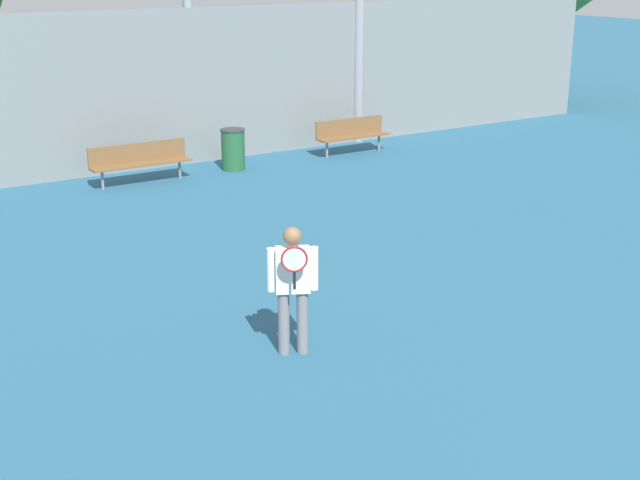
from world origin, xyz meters
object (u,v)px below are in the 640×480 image
(bench_courtside_far, at_px, (351,132))
(tennis_player, at_px, (293,282))
(bench_courtside_near, at_px, (140,159))
(trash_bin, at_px, (233,149))

(bench_courtside_far, bearing_deg, tennis_player, -128.42)
(tennis_player, bearing_deg, bench_courtside_near, 106.50)
(trash_bin, bearing_deg, bench_courtside_near, -179.13)
(tennis_player, xyz_separation_m, trash_bin, (3.91, 9.01, -0.45))
(tennis_player, relative_size, bench_courtside_far, 0.83)
(tennis_player, xyz_separation_m, bench_courtside_near, (1.68, 8.97, -0.39))
(tennis_player, height_order, trash_bin, tennis_player)
(bench_courtside_far, bearing_deg, trash_bin, 179.39)
(bench_courtside_near, xyz_separation_m, bench_courtside_far, (5.43, -0.00, -0.00))
(bench_courtside_near, height_order, trash_bin, trash_bin)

